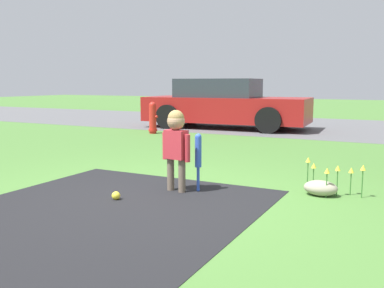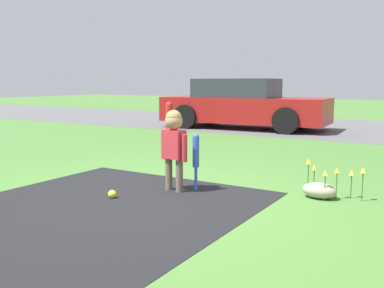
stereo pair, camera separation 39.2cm
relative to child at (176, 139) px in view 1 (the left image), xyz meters
The scene contains 9 objects.
ground_plane 0.74m from the child, 88.68° to the right, with size 60.00×60.00×0.00m, color #477533.
street_strip 8.34m from the child, 89.94° to the left, with size 40.00×6.00×0.01m.
child is the anchor object (origin of this frame).
baseball_bat 0.31m from the child, 27.11° to the left, with size 0.08×0.08×0.68m.
sports_ball 0.93m from the child, 122.85° to the right, with size 0.09×0.09×0.09m.
fire_hydrant 5.81m from the child, 125.17° to the left, with size 0.25×0.22×0.79m.
parked_car 7.14m from the child, 108.62° to the left, with size 4.61×2.04×1.37m.
flower_bed 1.81m from the child, 23.28° to the left, with size 0.68×0.39×0.39m.
edging_rock 1.72m from the child, 20.70° to the left, with size 0.37×0.26×0.17m.
Camera 1 is at (2.39, -3.84, 1.26)m, focal length 40.00 mm.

